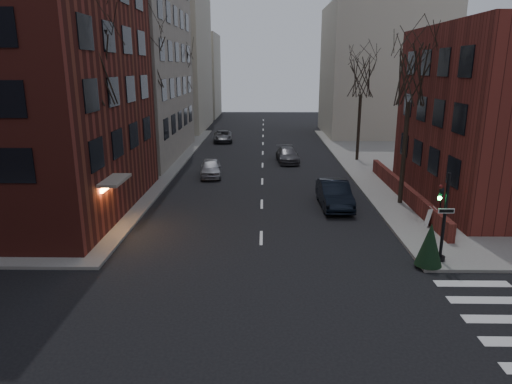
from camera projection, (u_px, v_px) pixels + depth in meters
building_left_tan at (76, 4)px, 41.23m from camera, size 18.00×18.00×28.00m
low_wall_right at (404, 191)px, 29.85m from camera, size 0.35×16.00×1.00m
building_distant_la at (155, 63)px, 62.77m from camera, size 14.00×16.00×18.00m
building_distant_ra at (382, 71)px, 57.70m from camera, size 14.00×14.00×16.00m
building_distant_lb at (189, 76)px, 79.65m from camera, size 10.00×12.00×14.00m
traffic_signal at (442, 223)px, 19.90m from camera, size 0.76×0.44×4.00m
tree_left_a at (90, 67)px, 23.27m from camera, size 4.18×4.18×10.26m
tree_left_b at (147, 61)px, 34.72m from camera, size 4.40×4.40×10.80m
tree_left_c at (180, 71)px, 48.45m from camera, size 3.96×3.96×9.72m
tree_right_a at (411, 75)px, 26.94m from camera, size 3.96×3.96×9.72m
tree_right_b at (362, 77)px, 40.56m from camera, size 3.74×3.74×9.18m
streetlamp_near at (146, 129)px, 32.09m from camera, size 0.36×0.36×6.28m
streetlamp_far at (190, 106)px, 51.38m from camera, size 0.36×0.36×6.28m
parked_sedan at (334, 194)px, 28.45m from camera, size 1.86×5.04×1.65m
car_lane_silver at (211, 168)px, 36.50m from camera, size 2.04×4.22×1.39m
car_lane_gray at (287, 155)px, 41.96m from camera, size 2.22×4.69×1.32m
car_lane_far at (223, 136)px, 53.52m from camera, size 2.52×4.79×1.29m
sandwich_board at (432, 217)px, 24.65m from camera, size 0.51×0.68×1.03m
evergreen_shrub at (430, 244)px, 19.64m from camera, size 1.29×1.29×1.92m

